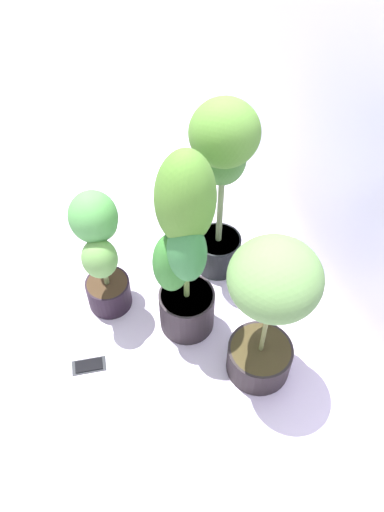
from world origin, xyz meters
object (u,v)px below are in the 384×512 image
(potted_plant_back_right, at_px, (270,301))
(potted_plant_back_left, at_px, (222,173))
(cell_phone, at_px, (89,366))
(potted_plant_center, at_px, (184,245))
(potted_plant_front_left, at_px, (100,248))

(potted_plant_back_right, xyz_separation_m, potted_plant_back_left, (-0.59, 0.05, 0.11))
(potted_plant_back_left, distance_m, cell_phone, 0.99)
(potted_plant_back_right, height_order, potted_plant_back_left, potted_plant_back_left)
(potted_plant_center, bearing_deg, potted_plant_back_right, 35.42)
(potted_plant_front_left, xyz_separation_m, potted_plant_back_left, (-0.06, 0.56, 0.19))
(potted_plant_center, distance_m, potted_plant_back_left, 0.40)
(potted_plant_center, xyz_separation_m, potted_plant_front_left, (-0.23, -0.29, -0.15))
(potted_plant_back_left, bearing_deg, potted_plant_back_right, -5.08)
(potted_plant_center, bearing_deg, potted_plant_back_left, 136.82)
(potted_plant_front_left, relative_size, cell_phone, 4.43)
(potted_plant_back_right, distance_m, potted_plant_center, 0.38)
(potted_plant_back_right, distance_m, cell_phone, 0.85)
(potted_plant_back_right, height_order, cell_phone, potted_plant_back_right)
(potted_plant_front_left, distance_m, potted_plant_back_left, 0.60)
(potted_plant_back_right, xyz_separation_m, cell_phone, (-0.24, -0.68, -0.46))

